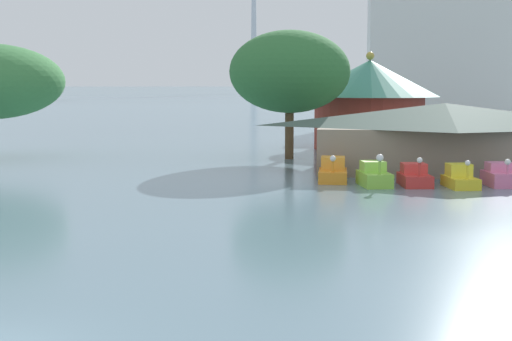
{
  "coord_description": "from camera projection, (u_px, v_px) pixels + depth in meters",
  "views": [
    {
      "loc": [
        7.59,
        -13.75,
        5.67
      ],
      "look_at": [
        3.97,
        16.32,
        2.0
      ],
      "focal_mm": 51.22,
      "sensor_mm": 36.0,
      "label": 1
    }
  ],
  "objects": [
    {
      "name": "green_roof_pavilion",
      "position": [
        369.0,
        99.0,
        62.17
      ],
      "size": [
        11.81,
        11.81,
        8.25
      ],
      "color": "#993328",
      "rests_on": "ground"
    },
    {
      "name": "pedal_boat_orange",
      "position": [
        333.0,
        172.0,
        41.96
      ],
      "size": [
        1.62,
        2.85,
        1.62
      ],
      "rotation": [
        0.0,
        0.0,
        -1.56
      ],
      "color": "orange",
      "rests_on": "ground"
    },
    {
      "name": "pedal_boat_pink",
      "position": [
        500.0,
        176.0,
        40.15
      ],
      "size": [
        1.86,
        2.54,
        1.59
      ],
      "rotation": [
        0.0,
        0.0,
        -1.41
      ],
      "color": "pink",
      "rests_on": "ground"
    },
    {
      "name": "background_building_block",
      "position": [
        441.0,
        52.0,
        103.19
      ],
      "size": [
        20.82,
        14.16,
        19.96
      ],
      "color": "silver",
      "rests_on": "ground"
    },
    {
      "name": "shoreline_tree_mid",
      "position": [
        290.0,
        72.0,
        53.55
      ],
      "size": [
        8.89,
        8.89,
        9.48
      ],
      "color": "brown",
      "rests_on": "ground"
    },
    {
      "name": "pedal_boat_red",
      "position": [
        415.0,
        177.0,
        40.23
      ],
      "size": [
        1.85,
        2.72,
        1.68
      ],
      "rotation": [
        0.0,
        0.0,
        -1.44
      ],
      "color": "red",
      "rests_on": "ground"
    },
    {
      "name": "pedal_boat_lime",
      "position": [
        374.0,
        176.0,
        40.13
      ],
      "size": [
        2.01,
        2.87,
        1.87
      ],
      "rotation": [
        0.0,
        0.0,
        -1.35
      ],
      "color": "#8CCC3F",
      "rests_on": "ground"
    },
    {
      "name": "boathouse",
      "position": [
        444.0,
        136.0,
        46.16
      ],
      "size": [
        17.09,
        8.25,
        4.38
      ],
      "color": "gray",
      "rests_on": "ground"
    },
    {
      "name": "pedal_boat_yellow",
      "position": [
        460.0,
        178.0,
        39.54
      ],
      "size": [
        1.87,
        2.73,
        1.6
      ],
      "rotation": [
        0.0,
        0.0,
        -1.39
      ],
      "color": "yellow",
      "rests_on": "ground"
    }
  ]
}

